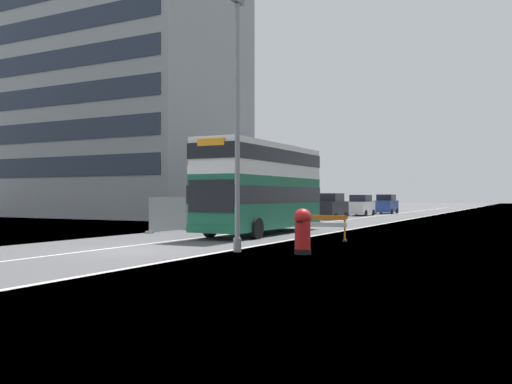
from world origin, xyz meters
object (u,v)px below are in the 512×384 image
object	(u,v)px
lamppost_foreground	(237,131)
roadworks_barrier	(326,225)
car_receding_mid	(361,206)
red_pillar_postbox	(303,229)
car_oncoming_near	(330,207)
car_receding_far	(386,205)
double_decker_bus	(263,187)

from	to	relation	value
lamppost_foreground	roadworks_barrier	xyz separation A→B (m)	(1.21, 5.89, -3.63)
roadworks_barrier	car_receding_mid	xyz separation A→B (m)	(-7.99, 31.32, 0.25)
red_pillar_postbox	car_oncoming_near	distance (m)	28.90
car_oncoming_near	car_receding_far	size ratio (longest dim) A/B	1.08
lamppost_foreground	red_pillar_postbox	size ratio (longest dim) A/B	5.82
double_decker_bus	car_receding_far	size ratio (longest dim) A/B	2.71
car_receding_mid	double_decker_bus	bearing A→B (deg)	-83.26
roadworks_barrier	red_pillar_postbox	bearing A→B (deg)	-77.77
car_receding_far	double_decker_bus	bearing A→B (deg)	-85.88
lamppost_foreground	car_receding_far	xyz separation A→B (m)	(-5.95, 44.08, -3.36)
double_decker_bus	roadworks_barrier	size ratio (longest dim) A/B	5.77
car_oncoming_near	double_decker_bus	bearing A→B (deg)	-80.54
car_oncoming_near	car_receding_mid	distance (m)	9.42
car_oncoming_near	car_receding_mid	bearing A→B (deg)	91.16
red_pillar_postbox	roadworks_barrier	distance (m)	5.69
roadworks_barrier	car_receding_mid	world-z (taller)	car_receding_mid
car_receding_mid	car_oncoming_near	bearing A→B (deg)	-88.84
car_oncoming_near	car_receding_far	distance (m)	16.30
red_pillar_postbox	double_decker_bus	bearing A→B (deg)	124.94
car_receding_far	red_pillar_postbox	bearing A→B (deg)	-79.17
double_decker_bus	lamppost_foreground	bearing A→B (deg)	-68.57
double_decker_bus	red_pillar_postbox	size ratio (longest dim) A/B	6.67
red_pillar_postbox	car_receding_mid	bearing A→B (deg)	104.00
roadworks_barrier	car_oncoming_near	xyz separation A→B (m)	(-7.80, 21.89, 0.31)
lamppost_foreground	car_receding_mid	size ratio (longest dim) A/B	2.14
lamppost_foreground	roadworks_barrier	world-z (taller)	lamppost_foreground
red_pillar_postbox	roadworks_barrier	xyz separation A→B (m)	(-1.21, 5.56, -0.13)
red_pillar_postbox	roadworks_barrier	world-z (taller)	red_pillar_postbox
lamppost_foreground	car_receding_far	size ratio (longest dim) A/B	2.36
roadworks_barrier	car_receding_far	world-z (taller)	car_receding_far
car_oncoming_near	car_receding_far	xyz separation A→B (m)	(0.63, 16.29, -0.04)
roadworks_barrier	double_decker_bus	bearing A→B (deg)	149.09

